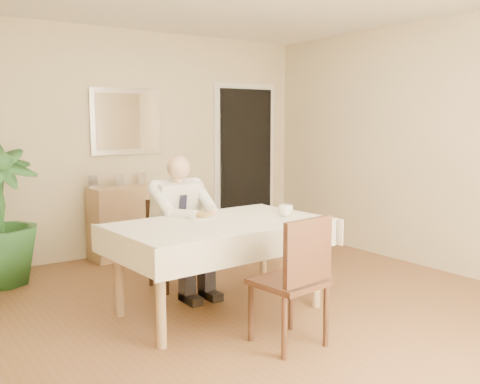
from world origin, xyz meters
TOP-DOWN VIEW (x-y plane):
  - room at (0.00, 0.00)m, footprint 5.00×5.02m
  - doorway at (1.55, 2.46)m, footprint 0.96×0.07m
  - mirror at (-0.13, 2.47)m, footprint 0.86×0.04m
  - dining_table at (-0.31, 0.18)m, footprint 1.78×1.12m
  - chair_far at (-0.31, 1.05)m, footprint 0.40×0.40m
  - chair_near at (-0.27, -0.71)m, footprint 0.48×0.48m
  - seated_man at (-0.31, 0.77)m, footprint 0.48×0.72m
  - plate at (-0.35, 0.38)m, footprint 0.26×0.26m
  - food at (-0.35, 0.38)m, footprint 0.14×0.14m
  - knife at (-0.31, 0.32)m, footprint 0.01×0.13m
  - fork at (-0.39, 0.32)m, footprint 0.01×0.13m
  - coffee_mug at (0.27, 0.06)m, footprint 0.15×0.15m
  - sideboard at (-0.13, 2.32)m, footprint 1.05×0.44m
  - photo_frame_left at (-0.60, 2.34)m, footprint 0.10×0.02m
  - photo_frame_center at (-0.29, 2.34)m, footprint 0.10×0.02m
  - photo_frame_right at (-0.01, 2.34)m, footprint 0.10×0.02m

SIDE VIEW (x-z plane):
  - sideboard at x=-0.13m, z-range 0.00..0.82m
  - chair_far at x=-0.31m, z-range 0.05..0.87m
  - chair_near at x=-0.27m, z-range 0.06..0.98m
  - dining_table at x=-0.31m, z-range 0.29..1.04m
  - seated_man at x=-0.31m, z-range 0.07..1.31m
  - plate at x=-0.35m, z-range 0.75..0.77m
  - knife at x=-0.31m, z-range 0.77..0.78m
  - fork at x=-0.39m, z-range 0.77..0.78m
  - food at x=-0.35m, z-range 0.76..0.81m
  - coffee_mug at x=0.27m, z-range 0.75..0.85m
  - photo_frame_left at x=-0.60m, z-range 0.82..0.96m
  - photo_frame_center at x=-0.29m, z-range 0.82..0.96m
  - photo_frame_right at x=-0.01m, z-range 0.82..0.96m
  - doorway at x=1.55m, z-range -0.05..2.05m
  - room at x=0.00m, z-range 0.00..2.60m
  - mirror at x=-0.13m, z-range 1.17..1.93m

